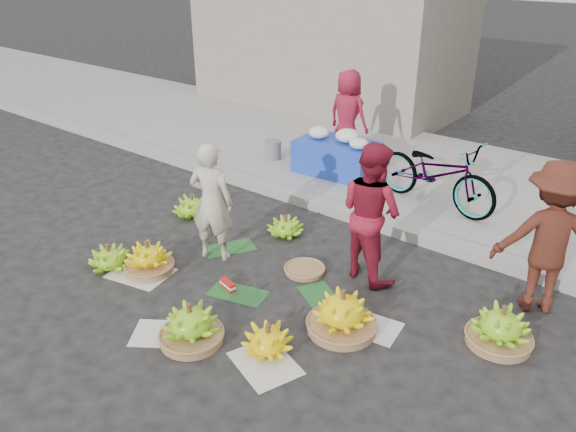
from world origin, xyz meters
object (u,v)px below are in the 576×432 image
Objects in this scene: vendor_cream at (212,202)px; flower_table at (337,155)px; banana_bunch_0 at (148,259)px; bicycle at (436,173)px; banana_bunch_4 at (342,313)px.

flower_table is at bearing -106.62° from vendor_cream.
banana_bunch_0 is 3.85m from flower_table.
flower_table is 0.70× the size of bicycle.
flower_table is at bearing 92.08° from bicycle.
flower_table is 1.85m from bicycle.
banana_bunch_0 is 0.33× the size of bicycle.
bicycle is (-0.50, 3.15, 0.41)m from banana_bunch_4.
bicycle is (1.83, -0.22, 0.19)m from flower_table.
vendor_cream is at bearing 160.27° from bicycle.
bicycle reaches higher than banana_bunch_0.
flower_table reaches higher than banana_bunch_4.
flower_table is (-0.26, 3.10, -0.32)m from vendor_cream.
flower_table is (-2.33, 3.37, 0.22)m from banana_bunch_4.
vendor_cream is at bearing 172.48° from banana_bunch_4.
flower_table reaches higher than banana_bunch_0.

